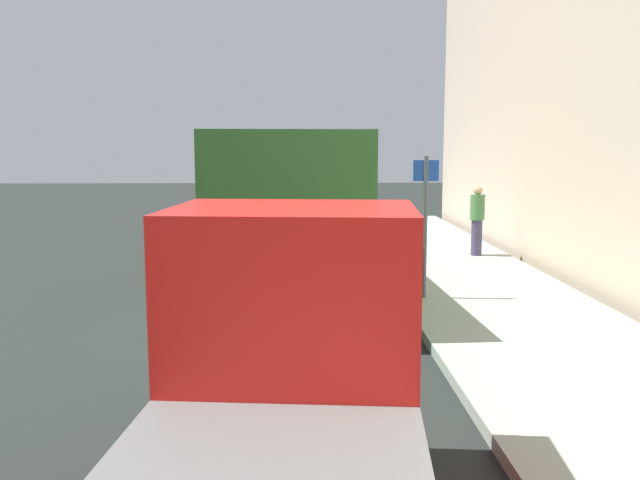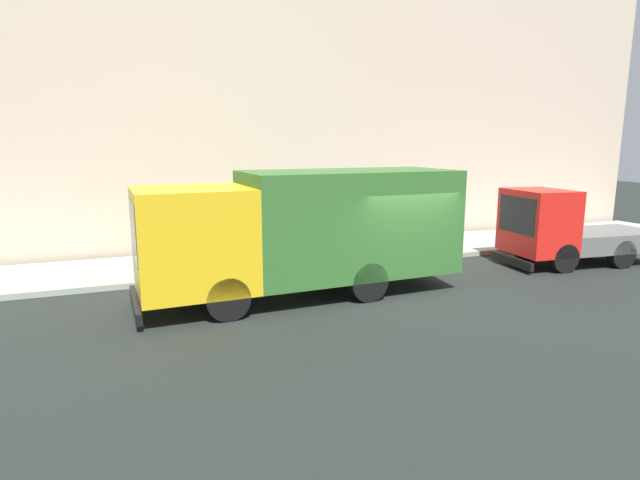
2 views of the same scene
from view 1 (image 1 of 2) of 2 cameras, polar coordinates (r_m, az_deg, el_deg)
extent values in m
plane|color=black|center=(10.98, -8.13, -7.03)|extent=(80.00, 80.00, 0.00)
cube|color=#95A191|center=(11.43, 16.00, -6.27)|extent=(3.35, 30.00, 0.15)
cube|color=yellow|center=(15.59, -3.22, 3.44)|extent=(2.51, 2.54, 2.26)
cube|color=black|center=(16.77, -3.29, 4.69)|extent=(2.03, 0.14, 1.26)
cube|color=#31662A|center=(11.76, -2.99, 2.69)|extent=(2.61, 5.30, 2.55)
cube|color=black|center=(17.02, -3.25, -0.72)|extent=(2.32, 0.21, 0.24)
cylinder|color=black|center=(15.25, -7.15, -0.98)|extent=(0.34, 0.95, 0.94)
cylinder|color=black|center=(15.28, 0.81, -0.90)|extent=(0.34, 0.95, 0.94)
cylinder|color=black|center=(11.97, -8.03, -3.46)|extent=(0.34, 0.95, 0.94)
cylinder|color=black|center=(12.01, 2.12, -3.35)|extent=(0.34, 0.95, 0.94)
cube|color=red|center=(5.60, -2.19, -7.01)|extent=(2.06, 1.70, 1.91)
cube|color=black|center=(6.27, -1.51, -3.24)|extent=(1.62, 0.21, 1.07)
cube|color=black|center=(6.74, -1.40, -14.65)|extent=(1.85, 0.30, 0.24)
cylinder|color=black|center=(5.78, -10.85, -16.73)|extent=(0.38, 0.87, 0.85)
cylinder|color=black|center=(5.62, 6.19, -17.37)|extent=(0.38, 0.87, 0.85)
cylinder|color=#3F3859|center=(17.02, 12.87, 0.21)|extent=(0.37, 0.37, 0.87)
cylinder|color=#477C47|center=(16.93, 12.95, 2.67)|extent=(0.49, 0.49, 0.60)
sphere|color=tan|center=(16.90, 12.99, 4.06)|extent=(0.22, 0.22, 0.22)
cone|color=orange|center=(16.15, 7.41, -0.53)|extent=(0.43, 0.43, 0.61)
cylinder|color=#4C5156|center=(12.02, 8.71, 1.01)|extent=(0.08, 0.08, 2.47)
cube|color=blue|center=(11.96, 8.79, 5.72)|extent=(0.44, 0.03, 0.36)
camera|label=2|loc=(20.48, -36.85, 8.73)|focal=28.36mm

